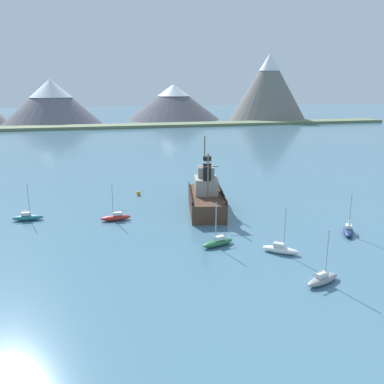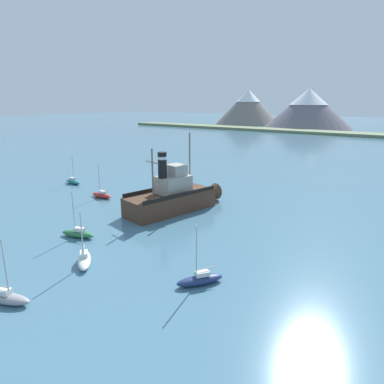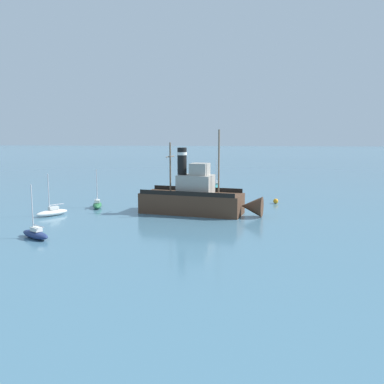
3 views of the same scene
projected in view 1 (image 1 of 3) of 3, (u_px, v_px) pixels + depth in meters
ground_plane at (204, 210)px, 56.26m from camera, size 600.00×600.00×0.00m
mountain_ridge at (133, 97)px, 194.88m from camera, size 181.20×62.01×32.24m
shoreline_strip at (125, 126)px, 168.86m from camera, size 240.00×12.00×1.20m
old_tugboat at (206, 197)px, 56.02m from camera, size 6.73×14.79×9.90m
sailboat_grey at (323, 279)px, 35.22m from camera, size 3.94×2.41×4.90m
sailboat_green at (218, 242)px, 43.54m from camera, size 3.95×2.20×4.90m
sailboat_navy at (348, 230)px, 47.06m from camera, size 3.00×3.78×4.90m
sailboat_white at (281, 249)px, 41.66m from camera, size 3.66×3.23×4.90m
sailboat_teal at (28, 217)px, 51.88m from camera, size 3.84×1.26×4.90m
sailboat_red at (116, 217)px, 51.83m from camera, size 3.84×1.23×4.90m
mooring_buoy at (138, 193)px, 63.88m from camera, size 0.68×0.68×0.68m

